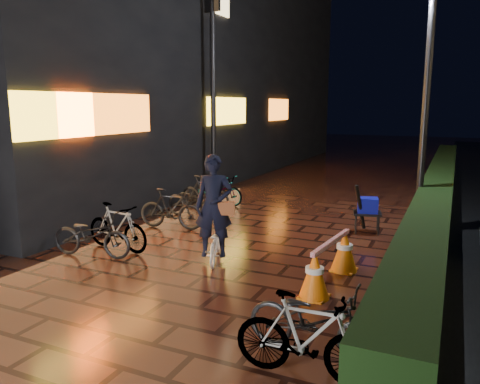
% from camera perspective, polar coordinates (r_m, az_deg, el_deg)
% --- Properties ---
extents(ground, '(80.00, 80.00, 0.00)m').
position_cam_1_polar(ground, '(7.03, -9.00, -13.04)').
color(ground, '#381911').
rests_on(ground, ground).
extents(hedge, '(0.70, 20.00, 1.00)m').
position_cam_1_polar(hedge, '(13.52, 23.01, -0.08)').
color(hedge, black).
rests_on(hedge, ground).
extents(storefront_block, '(12.09, 22.00, 9.00)m').
position_cam_1_polar(storefront_block, '(21.41, -13.56, 14.83)').
color(storefront_block, black).
rests_on(storefront_block, ground).
extents(lamp_post_hedge, '(0.55, 0.21, 5.74)m').
position_cam_1_polar(lamp_post_hedge, '(11.12, 21.82, 11.68)').
color(lamp_post_hedge, black).
rests_on(lamp_post_hedge, ground).
extents(lamp_post_sf, '(0.56, 0.22, 5.84)m').
position_cam_1_polar(lamp_post_sf, '(14.30, -3.28, 12.21)').
color(lamp_post_sf, black).
rests_on(lamp_post_sf, ground).
extents(cyclist, '(0.94, 1.44, 1.96)m').
position_cam_1_polar(cyclist, '(8.41, -3.13, -3.73)').
color(cyclist, white).
rests_on(cyclist, ground).
extents(traffic_barrier, '(0.60, 1.79, 0.72)m').
position_cam_1_polar(traffic_barrier, '(7.62, 10.99, -8.32)').
color(traffic_barrier, orange).
rests_on(traffic_barrier, ground).
extents(cart_assembly, '(0.69, 0.73, 1.12)m').
position_cam_1_polar(cart_assembly, '(10.72, 15.22, -1.78)').
color(cart_assembly, black).
rests_on(cart_assembly, ground).
extents(parked_bikes_storefront, '(1.87, 6.02, 0.93)m').
position_cam_1_polar(parked_bikes_storefront, '(11.17, -8.11, -1.74)').
color(parked_bikes_storefront, black).
rests_on(parked_bikes_storefront, ground).
extents(parked_bikes_hedge, '(1.64, 1.06, 0.93)m').
position_cam_1_polar(parked_bikes_hedge, '(5.30, 8.70, -16.00)').
color(parked_bikes_hedge, black).
rests_on(parked_bikes_hedge, ground).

